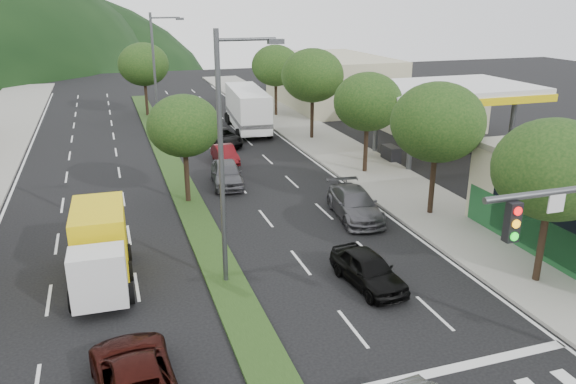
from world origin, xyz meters
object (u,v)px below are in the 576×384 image
object	(u,v)px
tree_r_e	(276,66)
car_queue_b	(355,204)
box_truck	(100,249)
suv_maroon	(135,376)
car_queue_c	(225,154)
streetlight_near	(226,150)
tree_r_b	(438,122)
streetlight_mid	(157,72)
car_queue_d	(223,137)
tree_med_far	(144,64)
tree_r_a	(553,170)
tree_r_d	(313,76)
car_queue_e	(227,173)
motorhome	(247,108)
tree_r_c	(368,102)
car_queue_a	(368,269)

from	to	relation	value
tree_r_e	car_queue_b	xyz separation A→B (m)	(-3.99, -27.04, -4.15)
box_truck	car_queue_b	bearing A→B (deg)	-164.09
suv_maroon	car_queue_c	world-z (taller)	suv_maroon
streetlight_near	box_truck	size ratio (longest dim) A/B	1.67
tree_r_b	streetlight_mid	world-z (taller)	streetlight_mid
car_queue_d	tree_r_b	bearing A→B (deg)	-75.92
tree_med_far	car_queue_b	bearing A→B (deg)	-75.52
tree_r_a	tree_r_d	xyz separation A→B (m)	(0.00, 26.00, 0.36)
tree_r_b	car_queue_e	size ratio (longest dim) A/B	1.56
streetlight_near	car_queue_e	bearing A→B (deg)	78.30
streetlight_near	motorhome	distance (m)	28.24
tree_r_c	car_queue_b	size ratio (longest dim) A/B	1.26
tree_r_b	car_queue_c	bearing A→B (deg)	121.70
tree_r_e	streetlight_mid	distance (m)	13.73
tree_r_a	streetlight_mid	size ratio (longest dim) A/B	0.66
suv_maroon	car_queue_e	bearing A→B (deg)	-114.96
tree_r_e	box_truck	world-z (taller)	tree_r_e
tree_r_b	tree_med_far	xyz separation A→B (m)	(-12.00, 32.00, -0.03)
car_queue_d	streetlight_mid	bearing A→B (deg)	141.72
car_queue_e	motorhome	bearing A→B (deg)	77.31
streetlight_near	car_queue_b	size ratio (longest dim) A/B	1.95
streetlight_mid	car_queue_a	distance (m)	27.95
tree_r_c	suv_maroon	bearing A→B (deg)	-131.58
tree_med_far	car_queue_d	size ratio (longest dim) A/B	1.50
car_queue_b	car_queue_e	size ratio (longest dim) A/B	1.15
tree_med_far	motorhome	size ratio (longest dim) A/B	0.73
tree_r_d	suv_maroon	bearing A→B (deg)	-119.70
tree_med_far	streetlight_mid	world-z (taller)	streetlight_mid
tree_r_e	motorhome	distance (m)	7.20
tree_r_b	box_truck	bearing A→B (deg)	-172.42
tree_r_c	car_queue_b	bearing A→B (deg)	-119.50
tree_r_c	streetlight_near	distance (m)	16.85
tree_med_far	car_queue_a	xyz separation A→B (m)	(5.39, -38.03, -4.31)
tree_r_e	tree_r_d	bearing A→B (deg)	-90.00
car_queue_e	box_truck	world-z (taller)	box_truck
tree_r_c	car_queue_b	xyz separation A→B (m)	(-3.99, -7.04, -4.00)
streetlight_near	car_queue_e	size ratio (longest dim) A/B	2.25
tree_r_a	tree_r_b	bearing A→B (deg)	90.00
suv_maroon	box_truck	xyz separation A→B (m)	(-0.78, 7.77, 0.69)
suv_maroon	car_queue_e	world-z (taller)	car_queue_e
suv_maroon	car_queue_b	bearing A→B (deg)	-142.39
suv_maroon	tree_r_b	bearing A→B (deg)	-152.77
tree_r_b	car_queue_a	distance (m)	9.94
tree_r_e	box_truck	bearing A→B (deg)	-118.99
streetlight_mid	tree_r_a	bearing A→B (deg)	-67.87
motorhome	tree_r_a	bearing A→B (deg)	-77.36
suv_maroon	car_queue_a	distance (m)	10.17
tree_med_far	suv_maroon	size ratio (longest dim) A/B	1.40
car_queue_b	streetlight_near	bearing A→B (deg)	-140.61
tree_r_d	car_queue_a	world-z (taller)	tree_r_d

